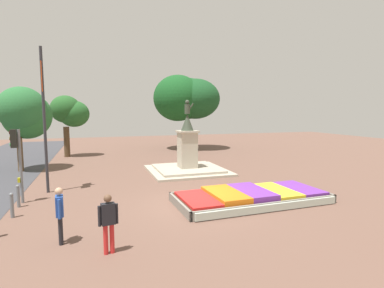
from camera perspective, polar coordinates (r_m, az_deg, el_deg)
The scene contains 12 objects.
ground_plane at distance 13.41m, azimuth 0.75°, elevation -11.45°, with size 73.75×73.75×0.00m, color brown.
flower_planter at distance 13.93m, azimuth 11.23°, elevation -9.85°, with size 6.99×3.23×0.58m.
statue_monument at distance 20.22m, azimuth -0.89°, elevation -2.84°, with size 5.08×5.08×4.82m.
traffic_light_mid_block at distance 15.16m, azimuth -30.39°, elevation -1.40°, with size 0.42×0.31×3.30m.
banner_pole at distance 16.44m, azimuth -26.36°, elevation 5.14°, with size 0.14×1.10×7.18m.
pedestrian_with_handbag at distance 10.22m, azimuth -23.89°, elevation -11.63°, with size 0.25×0.57×1.78m.
pedestrian_near_planter at distance 9.10m, azimuth -15.66°, elevation -13.68°, with size 0.56×0.28×1.74m.
kerb_bollard_mid_b at distance 13.60m, azimuth -31.10°, elevation -9.86°, with size 0.15×0.15×0.98m.
kerb_bollard_north at distance 14.88m, azimuth -30.20°, elevation -8.47°, with size 0.14×0.14×0.98m.
park_tree_far_left at distance 23.48m, azimuth -29.29°, elevation 5.25°, with size 3.39×3.48×5.72m.
park_tree_behind_statue at distance 28.91m, azimuth -22.27°, elevation 5.64°, with size 3.31×2.49×5.46m.
park_tree_far_right at distance 32.21m, azimuth -1.02°, elevation 8.65°, with size 7.03×5.78×7.85m.
Camera 1 is at (-4.15, -12.08, 4.09)m, focal length 28.00 mm.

